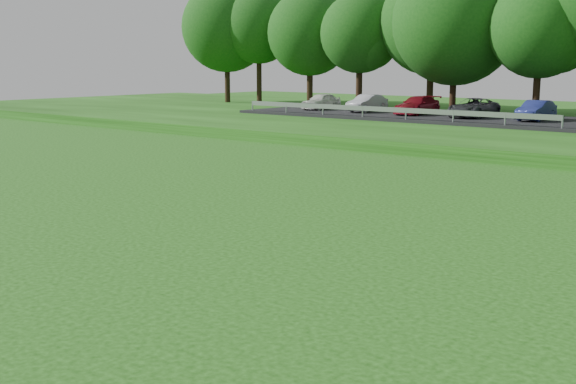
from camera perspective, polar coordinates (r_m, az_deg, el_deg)
The scene contains 1 object.
parking_lot at distance 48.88m, azimuth 10.27°, elevation 6.33°, with size 24.00×9.00×1.38m.
Camera 1 is at (-0.13, -9.83, 4.27)m, focal length 45.00 mm.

